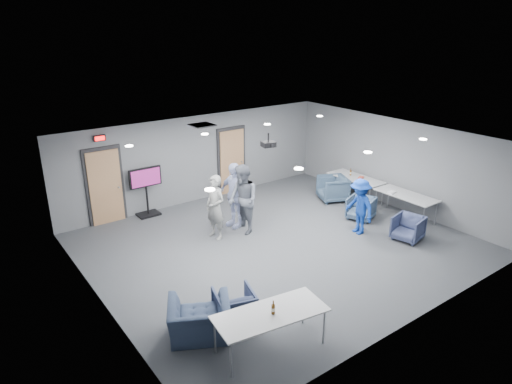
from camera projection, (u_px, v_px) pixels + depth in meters
floor at (278, 244)px, 11.69m from camera, size 9.00×9.00×0.00m
ceiling at (280, 142)px, 10.74m from camera, size 9.00×9.00×0.00m
wall_back at (199, 159)px, 14.23m from camera, size 9.00×0.02×2.70m
wall_front at (419, 259)px, 8.19m from camera, size 9.00×0.02×2.70m
wall_left at (96, 245)px, 8.72m from camera, size 0.02×8.00×2.70m
wall_right at (395, 164)px, 13.71m from camera, size 0.02×8.00×2.70m
door_left at (105, 187)px, 12.64m from camera, size 1.06×0.17×2.24m
door_right at (232, 161)px, 14.96m from camera, size 1.06×0.17×2.24m
exit_sign at (100, 138)px, 12.14m from camera, size 0.32×0.08×0.16m
hvac_diffuser at (202, 125)px, 12.58m from camera, size 0.60×0.60×0.03m
downlights at (280, 143)px, 10.75m from camera, size 6.18×3.78×0.02m
person_a at (215, 207)px, 11.79m from camera, size 0.51×0.68×1.71m
person_b at (243, 200)px, 12.07m from camera, size 0.80×0.98×1.88m
person_c at (234, 195)px, 12.46m from camera, size 0.62×1.13×1.83m
person_d at (360, 207)px, 12.08m from camera, size 0.72×1.06×1.52m
chair_right_a at (333, 189)px, 14.47m from camera, size 1.13×1.12×0.78m
chair_right_b at (361, 208)px, 13.11m from camera, size 0.93×0.92×0.66m
chair_right_c at (408, 228)px, 11.85m from camera, size 0.85×0.84×0.66m
chair_front_a at (234, 306)px, 8.57m from camera, size 0.90×0.91×0.67m
chair_front_b at (199, 320)px, 8.15m from camera, size 1.41×1.35×0.71m
table_right_a at (356, 179)px, 14.46m from camera, size 0.77×1.85×0.73m
table_right_b at (406, 196)px, 13.03m from camera, size 0.75×1.79×0.73m
table_front_left at (270, 315)px, 7.73m from camera, size 2.05×1.09×0.73m
bottle_front at (273, 309)px, 7.66m from camera, size 0.07×0.07×0.26m
bottle_right at (351, 173)px, 14.62m from camera, size 0.06×0.06×0.24m
snack_box at (361, 178)px, 14.37m from camera, size 0.23×0.20×0.04m
wrapper at (392, 192)px, 13.11m from camera, size 0.24×0.18×0.05m
tv_stand at (146, 189)px, 13.17m from camera, size 0.95×0.45×1.46m
projector at (268, 144)px, 11.74m from camera, size 0.38×0.35×0.36m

